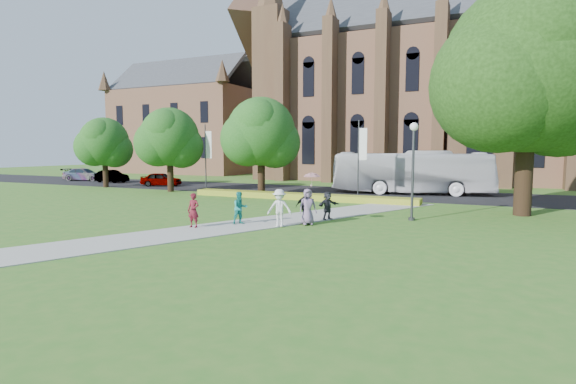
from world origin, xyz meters
The scene contains 24 objects.
ground centered at (0.00, 0.00, 0.00)m, with size 160.00×160.00×0.00m, color #347122.
road centered at (0.00, 20.00, 0.01)m, with size 160.00×10.00×0.02m, color black.
footpath centered at (0.00, 1.00, 0.02)m, with size 3.20×30.00×0.04m, color #B2B2A8.
flower_hedge centered at (-2.00, 13.20, 0.23)m, with size 18.00×1.40×0.45m, color gold.
cathedral centered at (10.00, 39.73, 12.98)m, with size 52.60×18.25×28.00m.
building_west centered at (-34.00, 42.00, 9.21)m, with size 22.00×14.00×18.30m.
streetlamp centered at (7.50, 6.50, 3.30)m, with size 0.44×0.44×5.24m.
large_tree centered at (13.00, 11.00, 8.37)m, with size 9.60×9.60×13.20m.
street_tree_0 centered at (-15.00, 14.00, 4.87)m, with size 5.20×5.20×7.50m.
street_tree_1 centered at (-6.00, 14.50, 5.22)m, with size 5.60×5.60×8.05m.
street_tree_2 centered at (-24.00, 15.00, 4.53)m, with size 4.80×4.80×6.95m.
banner_pole_0 centered at (2.11, 15.20, 3.39)m, with size 0.70×0.10×6.00m.
banner_pole_1 centered at (-11.89, 15.20, 3.39)m, with size 0.70×0.10×6.00m.
tour_coach centered at (5.05, 20.89, 1.86)m, with size 3.09×13.20×3.68m, color silver.
car_0 centered at (-19.70, 18.23, 0.72)m, with size 1.65×4.10×1.40m, color gray.
car_1 centered at (-28.23, 19.82, 0.72)m, with size 1.48×4.25×1.40m, color gray.
car_2 centered at (-33.54, 20.64, 0.75)m, with size 2.06×5.06×1.47m, color gray.
pedestrian_0 centered at (-1.73, -0.42, 0.88)m, with size 0.61×0.40×1.68m, color maroon.
pedestrian_1 centered at (-0.17, 1.37, 0.86)m, with size 0.80×0.62×1.65m, color teal.
pedestrian_2 centered at (1.96, 1.56, 0.96)m, with size 1.19×0.68×1.84m, color silver.
pedestrian_3 centered at (2.77, 2.97, 0.90)m, with size 1.01×0.42×1.72m, color black.
pedestrian_4 centered at (2.99, 2.71, 0.95)m, with size 0.88×0.58×1.81m, color slate.
pedestrian_5 centered at (3.35, 4.64, 0.80)m, with size 1.42×0.45×1.53m, color #26272D.
parasol centered at (3.17, 2.81, 2.21)m, with size 0.82×0.82×0.72m, color #E5A2C3.
Camera 1 is at (11.52, -18.07, 3.86)m, focal length 28.00 mm.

